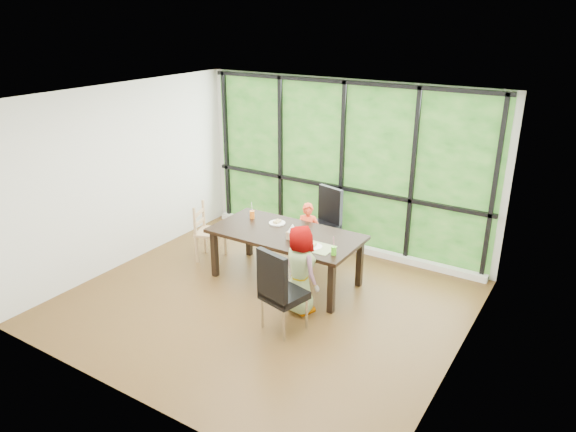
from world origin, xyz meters
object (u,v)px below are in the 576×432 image
object	(u,v)px
chair_window_leather	(322,223)
orange_cup	(252,215)
child_toddler	(308,234)
plate_near	(314,247)
child_older	(303,270)
plate_far	(277,223)
chair_end_beech	(210,232)
tissue_box	(292,235)
green_cup	(334,251)
chair_interior_leather	(284,289)
dining_table	(286,257)

from	to	relation	value
chair_window_leather	orange_cup	distance (m)	1.14
child_toddler	plate_near	distance (m)	1.06
child_toddler	child_older	xyz separation A→B (m)	(0.62, -1.22, 0.10)
chair_window_leather	child_toddler	world-z (taller)	chair_window_leather
child_toddler	plate_far	distance (m)	0.57
chair_window_leather	orange_cup	world-z (taller)	chair_window_leather
chair_end_beech	tissue_box	bearing A→B (deg)	-113.95
orange_cup	child_older	bearing A→B (deg)	-30.30
tissue_box	child_toddler	bearing A→B (deg)	104.31
child_toddler	plate_near	xyz separation A→B (m)	(0.57, -0.85, 0.27)
tissue_box	chair_window_leather	bearing A→B (deg)	99.32
chair_end_beech	green_cup	world-z (taller)	chair_end_beech
chair_interior_leather	tissue_box	xyz separation A→B (m)	(-0.45, 0.92, 0.26)
orange_cup	tissue_box	xyz separation A→B (m)	(0.91, -0.33, -0.00)
plate_near	green_cup	distance (m)	0.34
chair_interior_leather	tissue_box	bearing A→B (deg)	-50.27
orange_cup	child_toddler	bearing A→B (deg)	31.36
plate_far	tissue_box	xyz separation A→B (m)	(0.48, -0.36, 0.05)
child_older	chair_interior_leather	bearing A→B (deg)	116.25
orange_cup	green_cup	xyz separation A→B (m)	(1.61, -0.48, -0.00)
child_older	green_cup	bearing A→B (deg)	-109.57
chair_window_leather	chair_interior_leather	distance (m)	2.20
chair_window_leather	child_older	size ratio (longest dim) A/B	0.92
chair_interior_leather	child_toddler	distance (m)	1.81
green_cup	child_older	bearing A→B (deg)	-132.75
chair_window_leather	orange_cup	size ratio (longest dim) A/B	9.24
tissue_box	chair_interior_leather	bearing A→B (deg)	-63.79
chair_end_beech	orange_cup	bearing A→B (deg)	-91.97
chair_end_beech	chair_window_leather	bearing A→B (deg)	-71.59
chair_interior_leather	plate_near	distance (m)	0.87
chair_window_leather	dining_table	bearing A→B (deg)	-75.44
dining_table	tissue_box	bearing A→B (deg)	-35.47
tissue_box	plate_near	bearing A→B (deg)	-12.28
dining_table	child_older	size ratio (longest dim) A/B	1.79
tissue_box	chair_end_beech	bearing A→B (deg)	175.24
tissue_box	orange_cup	bearing A→B (deg)	159.87
chair_window_leather	chair_interior_leather	world-z (taller)	same
chair_interior_leather	chair_end_beech	xyz separation A→B (m)	(-2.02, 1.05, -0.09)
chair_interior_leather	child_toddler	xyz separation A→B (m)	(-0.65, 1.69, -0.05)
dining_table	chair_interior_leather	size ratio (longest dim) A/B	1.95
plate_far	orange_cup	size ratio (longest dim) A/B	2.05
chair_interior_leather	plate_near	xyz separation A→B (m)	(-0.07, 0.84, 0.22)
chair_interior_leather	child_older	size ratio (longest dim) A/B	0.92
child_older	child_toddler	bearing A→B (deg)	-39.72
orange_cup	tissue_box	world-z (taller)	orange_cup
plate_far	green_cup	distance (m)	1.29
child_older	green_cup	size ratio (longest dim) A/B	10.51
plate_far	plate_near	distance (m)	0.96
plate_far	green_cup	bearing A→B (deg)	-23.08
chair_end_beech	plate_far	size ratio (longest dim) A/B	3.75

